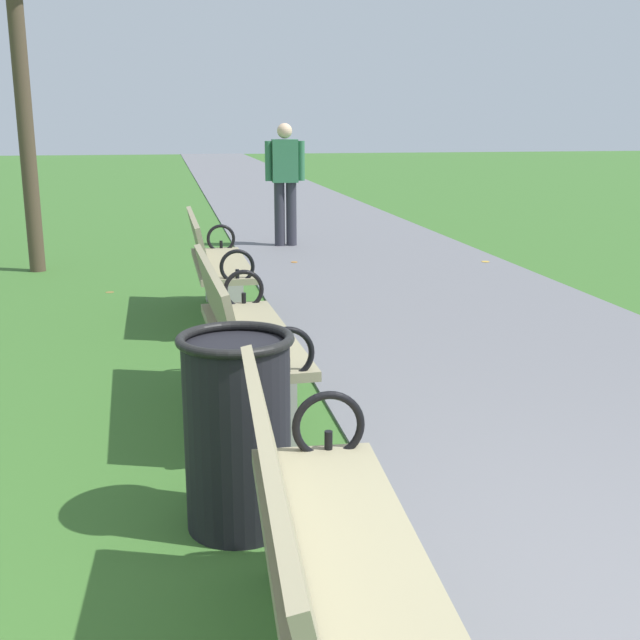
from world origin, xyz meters
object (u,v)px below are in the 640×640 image
at_px(park_bench_1, 330,566).
at_px(trash_bin, 238,431).
at_px(pedestrian_walking, 285,178).
at_px(park_bench_3, 215,264).
at_px(park_bench_2, 243,336).

relative_size(park_bench_1, trash_bin, 1.93).
height_order(park_bench_1, pedestrian_walking, pedestrian_walking).
distance_m(park_bench_3, trash_bin, 3.66).
xyz_separation_m(park_bench_1, pedestrian_walking, (1.19, 8.75, 0.44)).
relative_size(park_bench_2, pedestrian_walking, 1.00).
xyz_separation_m(park_bench_3, pedestrian_walking, (1.19, 3.91, 0.44)).
bearing_deg(park_bench_1, pedestrian_walking, 82.23).
bearing_deg(trash_bin, pedestrian_walking, 79.95).
bearing_deg(pedestrian_walking, park_bench_3, -106.98).
bearing_deg(park_bench_3, pedestrian_walking, 73.02).
bearing_deg(trash_bin, park_bench_3, 87.70).
height_order(pedestrian_walking, trash_bin, pedestrian_walking).
bearing_deg(pedestrian_walking, trash_bin, -100.05).
bearing_deg(park_bench_3, park_bench_2, -90.00).
relative_size(pedestrian_walking, trash_bin, 1.93).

